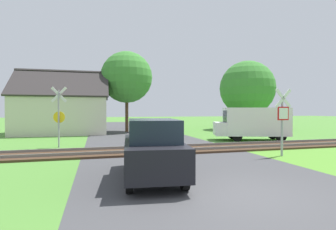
{
  "coord_description": "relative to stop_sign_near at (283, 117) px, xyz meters",
  "views": [
    {
      "loc": [
        -3.27,
        -5.7,
        2.04
      ],
      "look_at": [
        0.5,
        8.02,
        1.8
      ],
      "focal_mm": 28.0,
      "sensor_mm": 36.0,
      "label": 1
    }
  ],
  "objects": [
    {
      "name": "house",
      "position": [
        -10.86,
        15.13,
        0.09
      ],
      "size": [
        7.98,
        6.54,
        5.67
      ],
      "rotation": [
        0.0,
        0.0,
        -0.03
      ],
      "color": "beige",
      "rests_on": "ground"
    },
    {
      "name": "tree_center",
      "position": [
        -5.19,
        15.46,
        3.5
      ],
      "size": [
        4.92,
        4.92,
        7.71
      ],
      "color": "#513823",
      "rests_on": "ground"
    },
    {
      "name": "road_asphalt",
      "position": [
        -4.76,
        -2.21,
        -1.74
      ],
      "size": [
        7.81,
        80.0,
        0.01
      ],
      "primitive_type": "cube",
      "color": "#424244",
      "rests_on": "ground"
    },
    {
      "name": "crossing_sign_far",
      "position": [
        -10.02,
        5.58,
        0.13
      ],
      "size": [
        0.86,
        0.23,
        3.36
      ],
      "rotation": [
        0.0,
        0.0,
        -0.24
      ],
      "color": "#9E9EA5",
      "rests_on": "ground"
    },
    {
      "name": "stop_sign_near",
      "position": [
        0.0,
        0.0,
        0.0
      ],
      "size": [
        0.88,
        0.16,
        3.03
      ],
      "rotation": [
        0.0,
        0.0,
        3.21
      ],
      "color": "#9E9EA5",
      "rests_on": "ground"
    },
    {
      "name": "ground_plane",
      "position": [
        -4.76,
        -4.21,
        -1.74
      ],
      "size": [
        160.0,
        160.0,
        0.0
      ],
      "primitive_type": "plane",
      "color": "#4C8433"
    },
    {
      "name": "mail_truck",
      "position": [
        2.37,
        5.88,
        -0.5
      ],
      "size": [
        5.23,
        3.26,
        2.24
      ],
      "rotation": [
        0.0,
        0.0,
        1.26
      ],
      "color": "white",
      "rests_on": "ground"
    },
    {
      "name": "parked_car",
      "position": [
        -6.4,
        -2.21,
        -0.85
      ],
      "size": [
        2.09,
        4.16,
        1.78
      ],
      "rotation": [
        0.0,
        0.0,
        -0.11
      ],
      "color": "black",
      "rests_on": "ground"
    },
    {
      "name": "tree_far",
      "position": [
        7.87,
        15.36,
        2.74
      ],
      "size": [
        5.93,
        5.93,
        7.45
      ],
      "color": "#513823",
      "rests_on": "ground"
    },
    {
      "name": "rail_track",
      "position": [
        -4.76,
        2.81,
        -1.69
      ],
      "size": [
        60.0,
        2.6,
        0.22
      ],
      "color": "#422D1E",
      "rests_on": "ground"
    }
  ]
}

